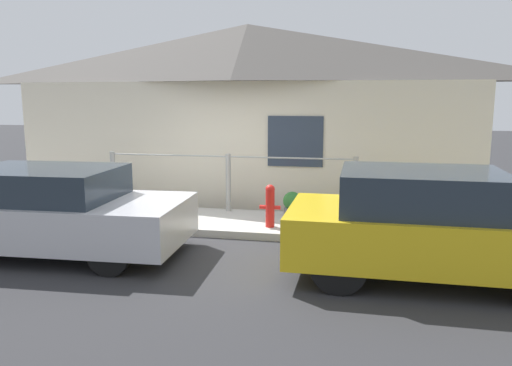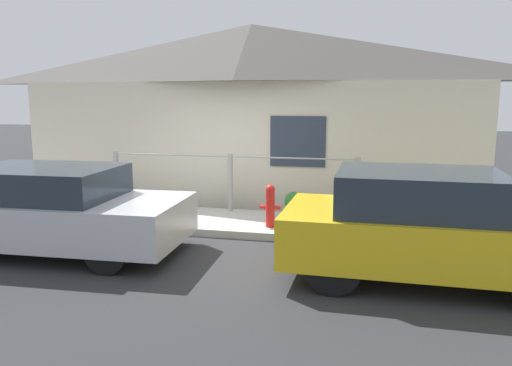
{
  "view_description": "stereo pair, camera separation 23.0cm",
  "coord_description": "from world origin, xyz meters",
  "px_view_note": "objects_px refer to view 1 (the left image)",
  "views": [
    {
      "loc": [
        2.4,
        -7.7,
        2.3
      ],
      "look_at": [
        0.78,
        0.3,
        0.9
      ],
      "focal_mm": 35.0,
      "sensor_mm": 36.0,
      "label": 1
    },
    {
      "loc": [
        2.63,
        -7.66,
        2.3
      ],
      "look_at": [
        0.78,
        0.3,
        0.9
      ],
      "focal_mm": 35.0,
      "sensor_mm": 36.0,
      "label": 2
    }
  ],
  "objects_px": {
    "car_left": "(52,211)",
    "fire_hydrant": "(270,205)",
    "car_right": "(429,225)",
    "potted_plant_near_hydrant": "(292,204)"
  },
  "relations": [
    {
      "from": "car_left",
      "to": "potted_plant_near_hydrant",
      "type": "xyz_separation_m",
      "value": [
        3.25,
        2.55,
        -0.29
      ]
    },
    {
      "from": "car_left",
      "to": "car_right",
      "type": "bearing_deg",
      "value": -2.22
    },
    {
      "from": "car_right",
      "to": "potted_plant_near_hydrant",
      "type": "xyz_separation_m",
      "value": [
        -2.07,
        2.55,
        -0.35
      ]
    },
    {
      "from": "car_right",
      "to": "fire_hydrant",
      "type": "relative_size",
      "value": 4.97
    },
    {
      "from": "car_right",
      "to": "potted_plant_near_hydrant",
      "type": "relative_size",
      "value": 7.99
    },
    {
      "from": "potted_plant_near_hydrant",
      "to": "fire_hydrant",
      "type": "bearing_deg",
      "value": -106.8
    },
    {
      "from": "car_right",
      "to": "potted_plant_near_hydrant",
      "type": "height_order",
      "value": "car_right"
    },
    {
      "from": "car_left",
      "to": "car_right",
      "type": "distance_m",
      "value": 5.32
    },
    {
      "from": "fire_hydrant",
      "to": "potted_plant_near_hydrant",
      "type": "height_order",
      "value": "fire_hydrant"
    },
    {
      "from": "car_left",
      "to": "fire_hydrant",
      "type": "xyz_separation_m",
      "value": [
        2.99,
        1.67,
        -0.14
      ]
    }
  ]
}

